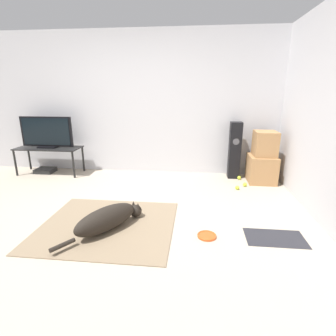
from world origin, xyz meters
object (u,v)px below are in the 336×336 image
at_px(dog, 108,219).
at_px(tv_stand, 49,150).
at_px(frisbee, 207,236).
at_px(tennis_ball_near_speaker, 239,178).
at_px(tv, 47,133).
at_px(floor_speaker, 235,150).
at_px(tennis_ball_loose_on_carpet, 237,188).
at_px(cardboard_box_lower, 261,169).
at_px(game_console, 45,170).
at_px(cardboard_box_upper, 265,144).
at_px(tennis_ball_by_boxes, 245,185).

distance_m(dog, tv_stand, 2.65).
bearing_deg(frisbee, tennis_ball_near_speaker, 72.25).
bearing_deg(tv, floor_speaker, 2.14).
height_order(frisbee, tv, tv).
bearing_deg(dog, tennis_ball_loose_on_carpet, 41.67).
bearing_deg(cardboard_box_lower, game_console, 178.67).
bearing_deg(floor_speaker, frisbee, -104.34).
bearing_deg(game_console, dog, -45.89).
bearing_deg(tv, frisbee, -34.41).
relative_size(cardboard_box_upper, game_console, 1.22).
bearing_deg(tv, tennis_ball_loose_on_carpet, -8.36).
distance_m(cardboard_box_upper, tv, 3.88).
height_order(cardboard_box_lower, tennis_ball_loose_on_carpet, cardboard_box_lower).
relative_size(frisbee, tennis_ball_loose_on_carpet, 3.14).
relative_size(tv, tennis_ball_by_boxes, 14.71).
relative_size(frisbee, floor_speaker, 0.21).
xyz_separation_m(frisbee, tennis_ball_loose_on_carpet, (0.53, 1.47, 0.02)).
bearing_deg(tennis_ball_loose_on_carpet, tv_stand, 171.69).
relative_size(tv, tennis_ball_near_speaker, 14.71).
relative_size(cardboard_box_upper, tv_stand, 0.35).
height_order(frisbee, floor_speaker, floor_speaker).
distance_m(dog, tennis_ball_near_speaker, 2.62).
xyz_separation_m(floor_speaker, tennis_ball_loose_on_carpet, (-0.01, -0.63, -0.47)).
xyz_separation_m(tennis_ball_near_speaker, game_console, (-3.66, 0.03, 0.01)).
bearing_deg(dog, tv, 132.35).
distance_m(floor_speaker, tv_stand, 3.42).
xyz_separation_m(tennis_ball_loose_on_carpet, game_console, (-3.55, 0.53, 0.01)).
distance_m(floor_speaker, game_console, 3.59).
bearing_deg(tv, game_console, 166.81).
bearing_deg(tennis_ball_near_speaker, tennis_ball_by_boxes, -83.21).
height_order(dog, frisbee, dog).
height_order(cardboard_box_upper, tennis_ball_loose_on_carpet, cardboard_box_upper).
xyz_separation_m(tennis_ball_by_boxes, tennis_ball_near_speaker, (-0.04, 0.35, 0.00)).
bearing_deg(tennis_ball_by_boxes, cardboard_box_lower, 42.32).
relative_size(frisbee, tv, 0.21).
bearing_deg(tennis_ball_loose_on_carpet, tennis_ball_near_speaker, 78.32).
distance_m(frisbee, cardboard_box_upper, 2.25).
distance_m(cardboard_box_upper, floor_speaker, 0.53).
bearing_deg(cardboard_box_upper, tennis_ball_loose_on_carpet, -136.81).
xyz_separation_m(cardboard_box_upper, tennis_ball_near_speaker, (-0.37, 0.06, -0.63)).
xyz_separation_m(floor_speaker, tv, (-3.41, -0.13, 0.28)).
bearing_deg(tv_stand, cardboard_box_upper, -0.83).
distance_m(frisbee, tennis_ball_by_boxes, 1.76).
height_order(tv_stand, tennis_ball_by_boxes, tv_stand).
bearing_deg(tv_stand, cardboard_box_lower, -0.83).
bearing_deg(tennis_ball_by_boxes, cardboard_box_upper, 40.90).
height_order(cardboard_box_upper, tv, tv).
bearing_deg(game_console, cardboard_box_lower, -1.33).
relative_size(cardboard_box_lower, floor_speaker, 0.50).
xyz_separation_m(frisbee, tennis_ball_by_boxes, (0.67, 1.63, 0.02)).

